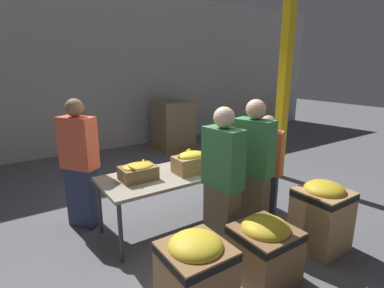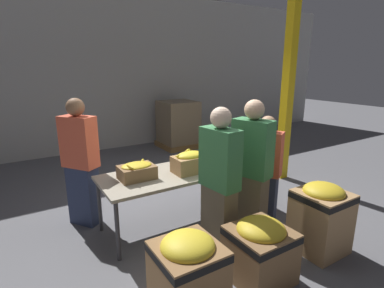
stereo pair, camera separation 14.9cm
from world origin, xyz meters
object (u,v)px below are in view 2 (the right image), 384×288
object	(u,v)px
banana_box_0	(137,171)
pallet_stack_0	(178,125)
volunteer_0	(219,184)
volunteer_2	(265,172)
donation_bin_2	(321,215)
banana_box_2	(241,151)
volunteer_1	(81,164)
donation_bin_1	(260,248)
sorting_table	(190,172)
banana_box_1	(190,162)
donation_bin_0	(188,273)
volunteer_3	(251,172)
support_pillar	(289,74)

from	to	relation	value
banana_box_0	pallet_stack_0	distance (m)	4.41
volunteer_0	volunteer_2	distance (m)	0.95
volunteer_2	donation_bin_2	size ratio (longest dim) A/B	1.81
banana_box_0	banana_box_2	xyz separation A→B (m)	(1.66, -0.06, 0.02)
banana_box_2	volunteer_1	xyz separation A→B (m)	(-2.20, 0.73, -0.02)
donation_bin_1	donation_bin_2	world-z (taller)	donation_bin_2
donation_bin_1	banana_box_2	bearing A→B (deg)	56.39
donation_bin_2	sorting_table	bearing A→B (deg)	122.96
volunteer_1	volunteer_2	bearing A→B (deg)	22.44
banana_box_0	banana_box_1	distance (m)	0.72
donation_bin_0	donation_bin_2	world-z (taller)	donation_bin_2
banana_box_1	volunteer_0	bearing A→B (deg)	-94.47
donation_bin_2	donation_bin_1	bearing A→B (deg)	-180.00
volunteer_0	donation_bin_2	bearing A→B (deg)	-126.56
banana_box_0	banana_box_2	world-z (taller)	banana_box_2
volunteer_2	donation_bin_1	distance (m)	1.24
banana_box_0	volunteer_3	size ratio (longest dim) A/B	0.25
banana_box_1	support_pillar	distance (m)	2.79
banana_box_0	volunteer_1	distance (m)	0.86
volunteer_3	pallet_stack_0	bearing A→B (deg)	-34.50
volunteer_1	donation_bin_1	size ratio (longest dim) A/B	2.63
banana_box_2	donation_bin_0	xyz separation A→B (m)	(-1.79, -1.41, -0.48)
sorting_table	banana_box_0	xyz separation A→B (m)	(-0.77, 0.04, 0.16)
donation_bin_1	pallet_stack_0	xyz separation A→B (m)	(1.85, 5.04, 0.26)
volunteer_0	donation_bin_0	size ratio (longest dim) A/B	2.24
donation_bin_0	pallet_stack_0	distance (m)	5.73
volunteer_1	volunteer_2	world-z (taller)	volunteer_1
donation_bin_1	donation_bin_2	xyz separation A→B (m)	(0.97, 0.00, 0.10)
donation_bin_1	support_pillar	world-z (taller)	support_pillar
banana_box_0	volunteer_2	size ratio (longest dim) A/B	0.29
volunteer_2	support_pillar	size ratio (longest dim) A/B	0.38
donation_bin_1	support_pillar	bearing A→B (deg)	38.13
volunteer_0	donation_bin_2	xyz separation A→B (m)	(1.05, -0.61, -0.41)
volunteer_2	donation_bin_2	bearing A→B (deg)	158.61
banana_box_2	volunteer_0	size ratio (longest dim) A/B	0.24
sorting_table	banana_box_1	size ratio (longest dim) A/B	5.31
support_pillar	volunteer_0	bearing A→B (deg)	-152.37
banana_box_2	volunteer_3	xyz separation A→B (m)	(-0.48, -0.74, -0.01)
sorting_table	support_pillar	distance (m)	2.79
donation_bin_1	volunteer_1	bearing A→B (deg)	120.55
sorting_table	volunteer_3	xyz separation A→B (m)	(0.41, -0.77, 0.16)
pallet_stack_0	sorting_table	bearing A→B (deg)	-116.67
donation_bin_0	pallet_stack_0	bearing A→B (deg)	61.72
support_pillar	pallet_stack_0	size ratio (longest dim) A/B	3.21
banana_box_2	donation_bin_2	size ratio (longest dim) A/B	0.50
banana_box_0	support_pillar	xyz separation A→B (m)	(3.20, 0.47, 1.12)
banana_box_1	donation_bin_0	bearing A→B (deg)	-122.20
banana_box_0	volunteer_1	size ratio (longest dim) A/B	0.25
volunteer_0	volunteer_1	bearing A→B (deg)	31.17
volunteer_1	donation_bin_2	bearing A→B (deg)	10.85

